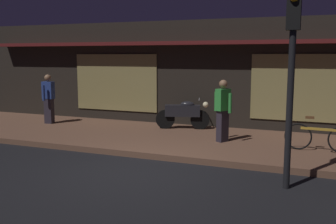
{
  "coord_description": "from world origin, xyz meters",
  "views": [
    {
      "loc": [
        3.68,
        -7.21,
        2.46
      ],
      "look_at": [
        -0.16,
        2.4,
        0.95
      ],
      "focal_mm": 41.62,
      "sensor_mm": 36.0,
      "label": 1
    }
  ],
  "objects_px": {
    "person_photographer": "(49,98)",
    "bicycle_parked": "(320,137)",
    "traffic_light_pole": "(292,54)",
    "person_bystander": "(223,109)",
    "motorcycle": "(184,113)"
  },
  "relations": [
    {
      "from": "traffic_light_pole",
      "to": "person_photographer",
      "type": "bearing_deg",
      "value": 157.26
    },
    {
      "from": "person_photographer",
      "to": "bicycle_parked",
      "type": "bearing_deg",
      "value": -5.32
    },
    {
      "from": "person_photographer",
      "to": "person_bystander",
      "type": "height_order",
      "value": "same"
    },
    {
      "from": "bicycle_parked",
      "to": "traffic_light_pole",
      "type": "bearing_deg",
      "value": -101.64
    },
    {
      "from": "motorcycle",
      "to": "person_bystander",
      "type": "xyz_separation_m",
      "value": [
        1.59,
        -1.36,
        0.38
      ]
    },
    {
      "from": "person_bystander",
      "to": "traffic_light_pole",
      "type": "relative_size",
      "value": 0.46
    },
    {
      "from": "bicycle_parked",
      "to": "traffic_light_pole",
      "type": "xyz_separation_m",
      "value": [
        -0.53,
        -2.59,
        1.97
      ]
    },
    {
      "from": "motorcycle",
      "to": "person_photographer",
      "type": "bearing_deg",
      "value": -170.62
    },
    {
      "from": "person_photographer",
      "to": "person_bystander",
      "type": "distance_m",
      "value": 6.22
    },
    {
      "from": "motorcycle",
      "to": "traffic_light_pole",
      "type": "distance_m",
      "value": 5.73
    },
    {
      "from": "bicycle_parked",
      "to": "person_photographer",
      "type": "bearing_deg",
      "value": 174.68
    },
    {
      "from": "bicycle_parked",
      "to": "person_bystander",
      "type": "relative_size",
      "value": 0.99
    },
    {
      "from": "person_photographer",
      "to": "person_bystander",
      "type": "relative_size",
      "value": 1.0
    },
    {
      "from": "bicycle_parked",
      "to": "traffic_light_pole",
      "type": "distance_m",
      "value": 3.3
    },
    {
      "from": "person_photographer",
      "to": "person_bystander",
      "type": "bearing_deg",
      "value": -5.49
    }
  ]
}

